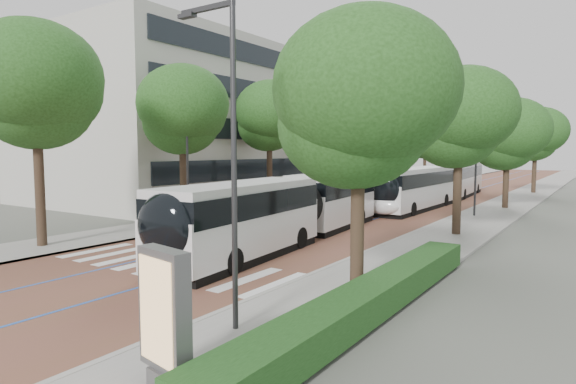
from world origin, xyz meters
TOP-DOWN VIEW (x-y plane):
  - ground at (0.00, 0.00)m, footprint 160.00×160.00m
  - road at (0.00, 40.00)m, footprint 11.00×140.00m
  - sidewalk_left at (-7.50, 40.00)m, footprint 4.00×140.00m
  - sidewalk_right at (7.50, 40.00)m, footprint 4.00×140.00m
  - kerb_left at (-5.60, 40.00)m, footprint 0.20×140.00m
  - kerb_right at (5.60, 40.00)m, footprint 0.20×140.00m
  - zebra_crossing at (0.20, 1.00)m, footprint 10.55×3.60m
  - lane_line_left at (-1.60, 40.00)m, footprint 0.12×126.00m
  - lane_line_right at (1.60, 40.00)m, footprint 0.12×126.00m
  - office_building at (-19.47, 28.00)m, footprint 18.11×40.00m
  - hedge at (9.10, 0.00)m, footprint 1.20×14.00m
  - streetlight_near at (6.62, -3.00)m, footprint 1.82×0.20m
  - streetlight_far at (6.62, 22.00)m, footprint 1.82×0.20m
  - lamp_post_left at (-6.10, 8.00)m, footprint 0.14×0.14m
  - trees_left at (-7.50, 26.46)m, footprint 6.25×61.03m
  - trees_right at (7.70, 22.15)m, footprint 5.76×47.73m
  - lead_bus at (1.37, 7.25)m, footprint 4.19×18.55m
  - bus_queued_0 at (2.06, 23.26)m, footprint 2.73×12.44m
  - bus_queued_1 at (1.86, 36.75)m, footprint 3.29×12.53m
  - ad_panel at (7.70, -6.07)m, footprint 1.31×0.59m

SIDE VIEW (x-z plane):
  - ground at x=0.00m, z-range 0.00..0.00m
  - road at x=0.00m, z-range 0.00..0.02m
  - lane_line_left at x=-1.60m, z-range 0.02..0.03m
  - lane_line_right at x=1.60m, z-range 0.02..0.03m
  - zebra_crossing at x=0.20m, z-range 0.02..0.03m
  - sidewalk_left at x=-7.50m, z-range 0.00..0.12m
  - sidewalk_right at x=7.50m, z-range 0.00..0.12m
  - kerb_left at x=-5.60m, z-range -0.01..0.13m
  - kerb_right at x=5.60m, z-range -0.01..0.13m
  - hedge at x=9.10m, z-range 0.12..0.92m
  - ad_panel at x=7.70m, z-range 0.18..2.83m
  - bus_queued_0 at x=2.06m, z-range 0.02..3.22m
  - bus_queued_1 at x=1.86m, z-range 0.02..3.22m
  - lead_bus at x=1.37m, z-range 0.03..3.23m
  - lamp_post_left at x=-6.10m, z-range 0.12..8.12m
  - streetlight_near at x=6.62m, z-range 0.82..8.82m
  - streetlight_far at x=6.62m, z-range 0.82..8.82m
  - trees_right at x=7.70m, z-range 1.62..10.00m
  - trees_left at x=-7.50m, z-range 1.76..12.04m
  - office_building at x=-19.47m, z-range 0.00..14.00m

